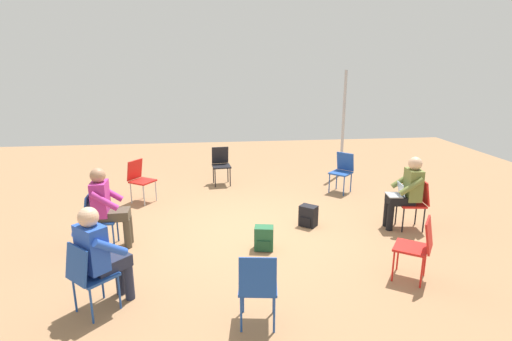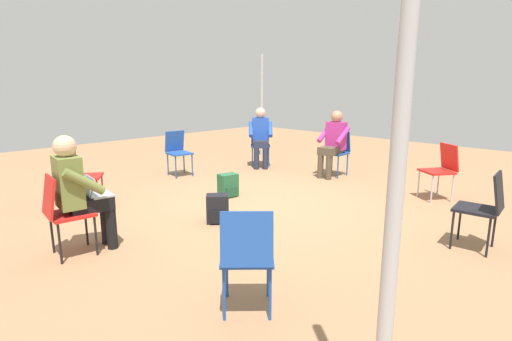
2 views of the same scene
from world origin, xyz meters
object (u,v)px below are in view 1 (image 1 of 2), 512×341
chair_north (221,163)px  person_in_blue (100,251)px  chair_west (97,216)px  backpack_by_empty_chair (308,217)px  chair_southeast (418,245)px  chair_southwest (88,273)px  chair_east (416,200)px  chair_northwest (140,178)px  backpack_near_laptop_user (264,239)px  person_in_magenta (107,203)px  person_with_laptop (407,189)px  chair_northeast (342,170)px  chair_south (258,285)px

chair_north → person_in_blue: size_ratio=0.69×
chair_west → backpack_by_empty_chair: chair_west is taller
chair_southeast → backpack_by_empty_chair: 2.14m
chair_southwest → chair_west: size_ratio=1.00×
chair_east → chair_southeast: same height
chair_southwest → backpack_by_empty_chair: size_ratio=2.36×
chair_northwest → backpack_near_laptop_user: chair_northwest is taller
chair_east → person_in_blue: size_ratio=0.69×
person_in_magenta → chair_west: bearing=-90.0°
backpack_near_laptop_user → chair_east: bearing=10.5°
person_with_laptop → backpack_near_laptop_user: 2.56m
person_with_laptop → person_in_blue: same height
person_in_blue → chair_northeast: bearing=87.2°
chair_southwest → backpack_by_empty_chair: bearing=79.9°
chair_west → person_with_laptop: size_ratio=0.69×
chair_south → person_in_blue: (-1.69, 0.56, 0.20)m
chair_east → backpack_near_laptop_user: size_ratio=2.36×
chair_east → person_in_blue: 4.94m
chair_northwest → person_with_laptop: bearing=102.1°
person_with_laptop → chair_northeast: bearing=18.4°
backpack_by_empty_chair → chair_northwest: bearing=152.3°
chair_east → chair_south: bearing=135.1°
chair_south → chair_east: bearing=46.1°
chair_southwest → person_in_blue: size_ratio=0.69×
chair_east → chair_west: 5.09m
chair_east → person_with_laptop: 0.26m
chair_southeast → chair_north: bearing=62.7°
chair_northwest → backpack_near_laptop_user: 3.25m
chair_east → chair_south: size_ratio=1.00×
chair_north → chair_southeast: bearing=111.3°
chair_northeast → person_in_magenta: size_ratio=0.69×
chair_west → person_with_laptop: bearing=89.5°
chair_west → person_in_blue: bearing=14.0°
chair_west → person_in_magenta: person_in_magenta is taller
person_in_blue → backpack_by_empty_chair: bearing=79.4°
chair_northwest → person_in_blue: 3.64m
chair_north → chair_southwest: 5.05m
chair_west → chair_south: same height
chair_north → chair_west: 3.64m
person_in_magenta → backpack_by_empty_chair: bearing=95.4°
chair_southwest → backpack_by_empty_chair: (3.00, 2.15, -0.34)m
person_in_blue → person_with_laptop: bearing=65.6°
chair_west → person_with_laptop: person_with_laptop is taller
backpack_by_empty_chair → backpack_near_laptop_user: bearing=-137.7°
backpack_near_laptop_user → chair_northwest: bearing=132.1°
person_with_laptop → person_in_magenta: size_ratio=1.00×
chair_southeast → person_in_blue: 3.82m
chair_east → chair_northwest: bearing=75.4°
chair_northwest → backpack_by_empty_chair: chair_northwest is taller
chair_southeast → chair_northeast: 3.65m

